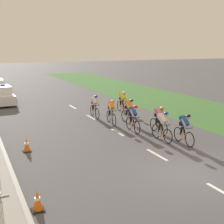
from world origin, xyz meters
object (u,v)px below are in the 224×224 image
Objects in this scene: cyclist_eighth at (122,101)px; traffic_cone_mid at (37,201)px; cyclist_third at (159,119)px; cyclist_lead at (184,128)px; traffic_cone_near at (27,145)px; cyclist_seventh at (95,106)px; police_car_nearest at (0,96)px; cyclist_fifth at (129,111)px; cyclist_fourth at (133,118)px; cyclist_sixth at (111,111)px; cyclist_second at (162,125)px.

traffic_cone_mid is at bearing -126.60° from cyclist_eighth.
cyclist_third is 1.00× the size of cyclist_eighth.
cyclist_lead is 2.69× the size of traffic_cone_near.
cyclist_seventh is 9.31m from police_car_nearest.
cyclist_third is 2.69× the size of traffic_cone_mid.
cyclist_lead is 2.69× the size of traffic_cone_mid.
cyclist_fifth is at bearing 48.38° from traffic_cone_mid.
cyclist_fifth is 2.67m from cyclist_seventh.
cyclist_seventh is 7.33m from traffic_cone_near.
cyclist_seventh is at bearing 43.78° from traffic_cone_near.
traffic_cone_near is 5.43m from traffic_cone_mid.
cyclist_fourth is 2.13m from cyclist_sixth.
cyclist_second is 1.00× the size of cyclist_eighth.
cyclist_third is at bearing 63.75° from cyclist_second.
cyclist_fifth is 1.08m from cyclist_sixth.
cyclist_third is 1.00× the size of cyclist_fifth.
cyclist_fourth is (-0.51, 2.07, 0.00)m from cyclist_second.
cyclist_third is at bearing 35.65° from traffic_cone_mid.
cyclist_eighth is 0.39× the size of police_car_nearest.
cyclist_eighth is at bearing 53.40° from traffic_cone_mid.
cyclist_fourth is at bearing 143.90° from cyclist_third.
cyclist_second is 2.13m from cyclist_fourth.
cyclist_fifth is (-0.44, 2.64, 0.00)m from cyclist_third.
cyclist_fourth is at bearing 103.78° from cyclist_second.
cyclist_fourth and cyclist_fifth have the same top height.
police_car_nearest is (-5.75, 11.90, -0.11)m from cyclist_fourth.
cyclist_eighth is at bearing 83.53° from cyclist_third.
police_car_nearest is at bearing 115.78° from cyclist_fourth.
cyclist_third is at bearing 90.97° from cyclist_lead.
cyclist_third is 2.67m from cyclist_fifth.
cyclist_lead is 1.00× the size of cyclist_third.
traffic_cone_near is (-7.68, -5.80, -0.48)m from cyclist_eighth.
police_car_nearest is at bearing 136.93° from cyclist_eighth.
cyclist_fourth is 1.00× the size of cyclist_fifth.
cyclist_second is 1.00× the size of cyclist_third.
cyclist_seventh is 1.00× the size of cyclist_eighth.
cyclist_eighth is 2.69× the size of traffic_cone_near.
cyclist_third is 5.26m from cyclist_seventh.
cyclist_fourth is 1.94m from cyclist_fifth.
cyclist_lead is at bearing -84.35° from cyclist_fifth.
cyclist_fifth is at bearing -15.44° from cyclist_sixth.
cyclist_eighth is at bearing 52.49° from cyclist_sixth.
traffic_cone_mid is (-0.63, -5.39, 0.00)m from traffic_cone_near.
cyclist_lead is 1.00× the size of cyclist_fourth.
traffic_cone_mid is at bearing -119.49° from cyclist_seventh.
traffic_cone_near and traffic_cone_mid have the same top height.
cyclist_fifth and cyclist_seventh have the same top height.
cyclist_second and cyclist_sixth have the same top height.
cyclist_second is at bearing -65.88° from police_car_nearest.
cyclist_eighth is at bearing 37.06° from traffic_cone_near.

